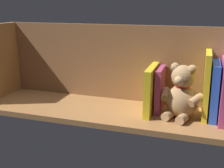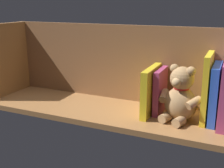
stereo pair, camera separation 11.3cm
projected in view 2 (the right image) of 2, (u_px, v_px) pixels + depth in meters
The scene contains 8 objects.
ground_plane at pixel (112, 111), 116.57cm from camera, with size 110.86×31.15×2.20cm, color #9E6B3D.
shelf_back_panel at pixel (124, 63), 123.44cm from camera, with size 110.86×1.50×32.87cm, color brown.
shelf_side_divider at pixel (7, 59), 132.50cm from camera, with size 2.40×25.15×32.87cm, color #9E6B3D.
book_1 at pixel (215, 93), 101.67cm from camera, with size 2.65×16.73×21.02cm, color blue.
book_2 at pixel (207, 88), 102.39cm from camera, with size 1.99×16.52×24.63cm, color yellow.
teddy_bear at pixel (180, 97), 102.72cm from camera, with size 15.89×15.57×20.60cm.
book_3 at pixel (160, 91), 111.05cm from camera, with size 2.24×14.44×17.27cm, color #B23F72.
book_4 at pixel (151, 90), 109.75cm from camera, with size 2.56×19.72×18.22cm, color yellow.
Camera 2 is at (-44.08, 99.65, 41.78)cm, focal length 45.58 mm.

